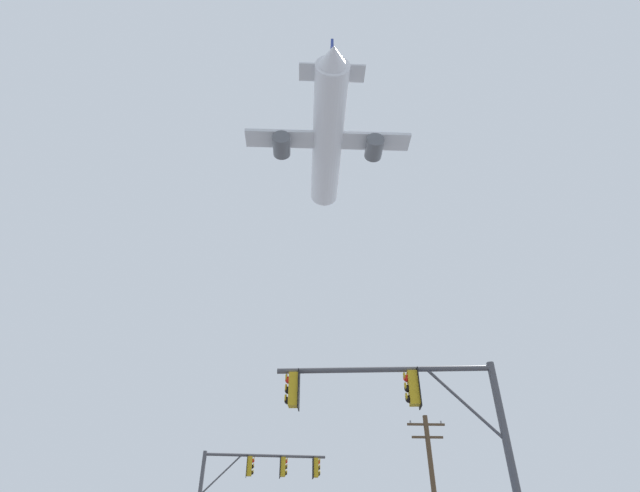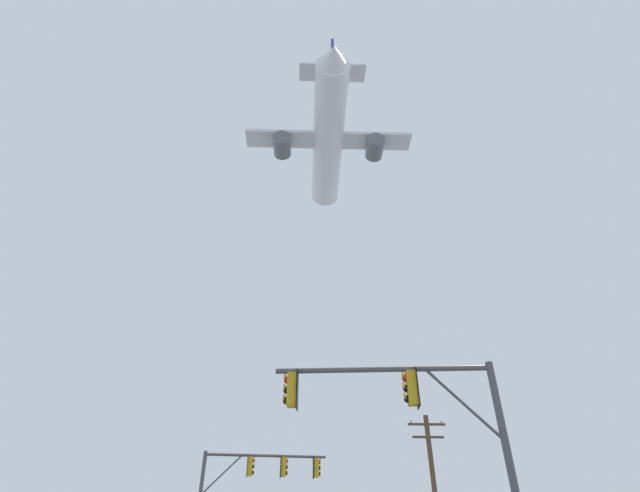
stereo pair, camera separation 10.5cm
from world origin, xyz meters
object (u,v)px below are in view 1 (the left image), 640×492
(signal_pole_near, at_px, (419,416))
(airplane, at_px, (328,141))
(signal_pole_far, at_px, (253,479))
(utility_pole, at_px, (434,488))

(signal_pole_near, xyz_separation_m, airplane, (-0.70, 22.39, 33.61))
(signal_pole_far, xyz_separation_m, utility_pole, (9.67, 1.65, -0.15))
(signal_pole_near, relative_size, airplane, 0.27)
(signal_pole_far, height_order, airplane, airplane)
(signal_pole_near, bearing_deg, airplane, 91.80)
(signal_pole_near, height_order, airplane, airplane)
(utility_pole, xyz_separation_m, airplane, (-5.03, 6.95, 33.65))
(signal_pole_far, bearing_deg, airplane, 61.63)
(signal_pole_far, relative_size, utility_pole, 0.78)
(signal_pole_far, distance_m, airplane, 34.90)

